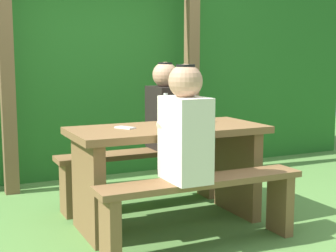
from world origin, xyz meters
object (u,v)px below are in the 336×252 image
object	(u,v)px
bench_far	(141,166)
drinking_glass	(187,120)
person_white_shirt	(185,128)
bottle_left	(191,111)
picnic_table	(168,158)
cell_phone	(125,128)
person_black_coat	(165,109)
bottle_right	(166,111)
bench_near	(202,198)

from	to	relation	value
bench_far	drinking_glass	xyz separation A→B (m)	(0.15, -0.53, 0.44)
person_white_shirt	bottle_left	world-z (taller)	person_white_shirt
picnic_table	cell_phone	size ratio (longest dim) A/B	10.00
picnic_table	person_white_shirt	size ratio (longest dim) A/B	1.95
person_white_shirt	person_black_coat	xyz separation A→B (m)	(0.34, 1.01, 0.00)
bench_far	person_black_coat	distance (m)	0.51
drinking_glass	cell_phone	bearing A→B (deg)	170.79
bench_far	person_white_shirt	world-z (taller)	person_white_shirt
bottle_right	person_black_coat	bearing A→B (deg)	64.98
bench_far	cell_phone	bearing A→B (deg)	-124.14
picnic_table	bench_far	bearing A→B (deg)	90.00
drinking_glass	picnic_table	bearing A→B (deg)	172.41
bench_near	cell_phone	bearing A→B (deg)	118.70
cell_phone	bench_near	bearing A→B (deg)	-89.94
person_white_shirt	cell_phone	xyz separation A→B (m)	(-0.18, 0.56, -0.06)
picnic_table	drinking_glass	bearing A→B (deg)	-7.59
bench_far	drinking_glass	world-z (taller)	drinking_glass
cell_phone	person_black_coat	bearing A→B (deg)	12.01
bench_far	drinking_glass	bearing A→B (deg)	-74.44
bottle_right	person_white_shirt	bearing A→B (deg)	-104.22
person_black_coat	drinking_glass	distance (m)	0.53
person_white_shirt	person_black_coat	size ratio (longest dim) A/B	1.00
picnic_table	bottle_left	world-z (taller)	bottle_left
bench_far	bottle_right	world-z (taller)	bottle_right
picnic_table	bottle_right	bearing A→B (deg)	74.75
picnic_table	bottle_left	size ratio (longest dim) A/B	6.24
bench_near	drinking_glass	world-z (taller)	drinking_glass
picnic_table	person_white_shirt	bearing A→B (deg)	-104.02
cell_phone	bottle_right	bearing A→B (deg)	-21.57
picnic_table	bench_far	xyz separation A→B (m)	(0.00, 0.51, -0.17)
person_black_coat	bottle_left	distance (m)	0.40
cell_phone	drinking_glass	bearing A→B (deg)	-37.85
person_white_shirt	bottle_left	xyz separation A→B (m)	(0.37, 0.61, 0.02)
cell_phone	person_white_shirt	bearing A→B (deg)	-100.62
bottle_left	cell_phone	distance (m)	0.56
cell_phone	bottle_left	bearing A→B (deg)	-23.57
bench_near	person_white_shirt	size ratio (longest dim) A/B	1.95
person_white_shirt	bottle_right	bearing A→B (deg)	75.78
bottle_right	cell_phone	world-z (taller)	bottle_right
bottle_right	picnic_table	bearing A→B (deg)	-105.25
drinking_glass	bottle_left	xyz separation A→B (m)	(0.10, 0.12, 0.04)
picnic_table	cell_phone	bearing A→B (deg)	170.02
bench_near	cell_phone	xyz separation A→B (m)	(-0.31, 0.56, 0.40)
bench_near	cell_phone	size ratio (longest dim) A/B	10.00
bench_near	bench_far	bearing A→B (deg)	90.00
bench_far	bottle_right	xyz separation A→B (m)	(0.03, -0.41, 0.49)
person_white_shirt	bench_near	bearing A→B (deg)	-1.51
picnic_table	person_black_coat	bearing A→B (deg)	66.74
bench_near	person_white_shirt	bearing A→B (deg)	178.49
bench_far	person_black_coat	xyz separation A→B (m)	(0.22, -0.00, 0.46)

